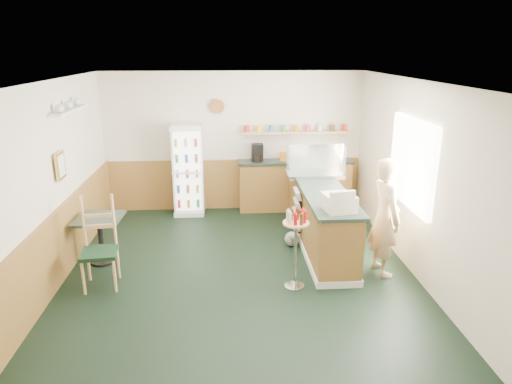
{
  "coord_description": "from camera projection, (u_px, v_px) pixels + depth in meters",
  "views": [
    {
      "loc": [
        -0.15,
        -5.8,
        3.11
      ],
      "look_at": [
        0.28,
        0.6,
        1.08
      ],
      "focal_mm": 32.0,
      "sensor_mm": 36.0,
      "label": 1
    }
  ],
  "objects": [
    {
      "name": "ground",
      "position": [
        239.0,
        277.0,
        6.46
      ],
      "size": [
        6.0,
        6.0,
        0.0
      ],
      "primitive_type": "plane",
      "color": "black",
      "rests_on": "ground"
    },
    {
      "name": "room_envelope",
      "position": [
        221.0,
        161.0,
        6.68
      ],
      "size": [
        5.04,
        6.02,
        2.72
      ],
      "color": "beige",
      "rests_on": "ground"
    },
    {
      "name": "service_counter",
      "position": [
        320.0,
        218.0,
        7.43
      ],
      "size": [
        0.68,
        3.01,
        1.01
      ],
      "color": "#9D6A32",
      "rests_on": "ground"
    },
    {
      "name": "back_counter",
      "position": [
        294.0,
        183.0,
        9.04
      ],
      "size": [
        2.24,
        0.42,
        1.69
      ],
      "color": "#9D6A32",
      "rests_on": "ground"
    },
    {
      "name": "drinks_fridge",
      "position": [
        188.0,
        170.0,
        8.75
      ],
      "size": [
        0.57,
        0.51,
        1.74
      ],
      "color": "white",
      "rests_on": "ground"
    },
    {
      "name": "display_case",
      "position": [
        315.0,
        161.0,
        7.72
      ],
      "size": [
        0.96,
        0.5,
        0.54
      ],
      "color": "silver",
      "rests_on": "service_counter"
    },
    {
      "name": "cash_register",
      "position": [
        339.0,
        202.0,
        6.13
      ],
      "size": [
        0.45,
        0.47,
        0.22
      ],
      "primitive_type": "cube",
      "rotation": [
        0.0,
        0.0,
        0.18
      ],
      "color": "beige",
      "rests_on": "service_counter"
    },
    {
      "name": "shopkeeper",
      "position": [
        385.0,
        217.0,
        6.37
      ],
      "size": [
        0.49,
        0.62,
        1.7
      ],
      "primitive_type": "imported",
      "rotation": [
        0.0,
        0.0,
        1.72
      ],
      "color": "tan",
      "rests_on": "ground"
    },
    {
      "name": "condiment_stand",
      "position": [
        296.0,
        237.0,
        6.0
      ],
      "size": [
        0.35,
        0.35,
        1.09
      ],
      "rotation": [
        0.0,
        0.0,
        -0.26
      ],
      "color": "silver",
      "rests_on": "ground"
    },
    {
      "name": "newspaper_rack",
      "position": [
        297.0,
        210.0,
        7.48
      ],
      "size": [
        0.09,
        0.43,
        0.68
      ],
      "color": "black",
      "rests_on": "ground"
    },
    {
      "name": "cafe_table",
      "position": [
        100.0,
        231.0,
        6.78
      ],
      "size": [
        0.68,
        0.68,
        0.72
      ],
      "rotation": [
        0.0,
        0.0,
        -0.04
      ],
      "color": "black",
      "rests_on": "ground"
    },
    {
      "name": "cafe_chair",
      "position": [
        100.0,
        239.0,
        6.14
      ],
      "size": [
        0.51,
        0.51,
        1.24
      ],
      "rotation": [
        0.0,
        0.0,
        0.11
      ],
      "color": "black",
      "rests_on": "ground"
    },
    {
      "name": "dog_doorstop",
      "position": [
        292.0,
        238.0,
        7.44
      ],
      "size": [
        0.24,
        0.31,
        0.29
      ],
      "rotation": [
        0.0,
        0.0,
        -0.18
      ],
      "color": "gray",
      "rests_on": "ground"
    }
  ]
}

